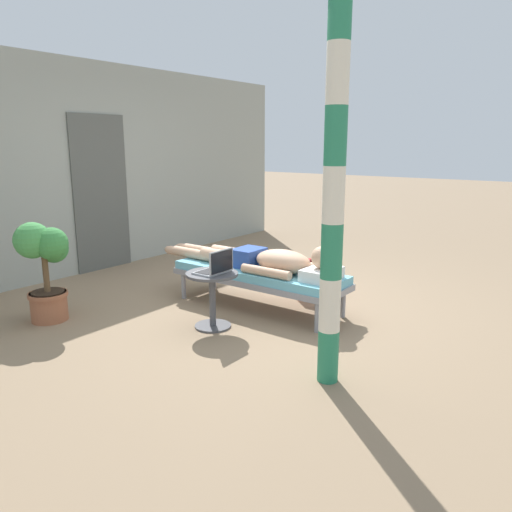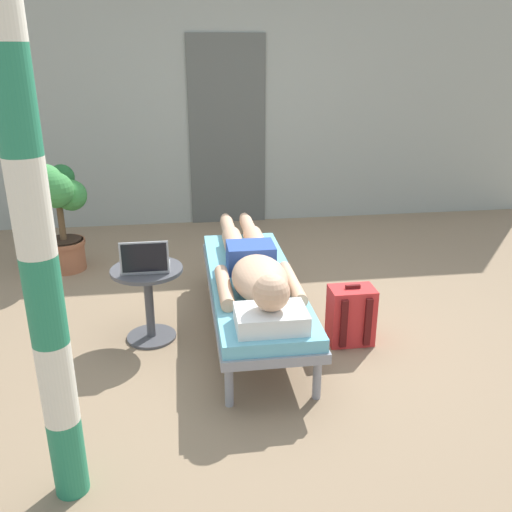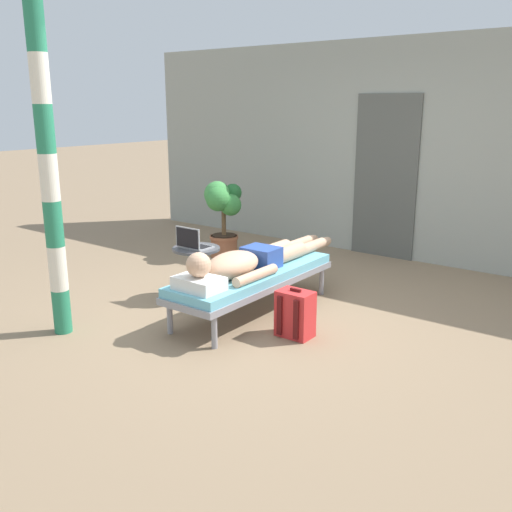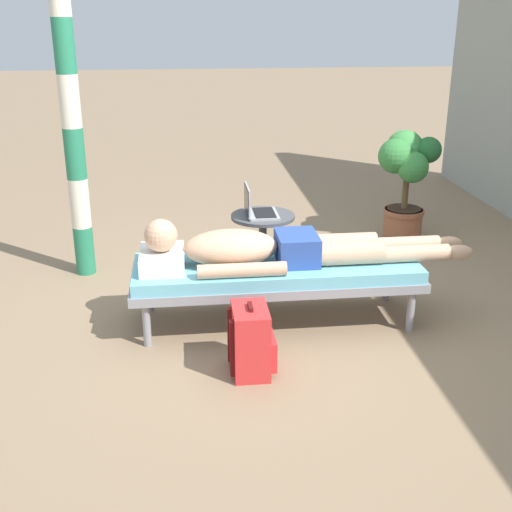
{
  "view_description": "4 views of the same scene",
  "coord_description": "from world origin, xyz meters",
  "views": [
    {
      "loc": [
        -4.1,
        -2.94,
        1.68
      ],
      "look_at": [
        -0.33,
        -0.12,
        0.61
      ],
      "focal_mm": 34.98,
      "sensor_mm": 36.0,
      "label": 1
    },
    {
      "loc": [
        -0.57,
        -3.43,
        1.9
      ],
      "look_at": [
        -0.08,
        0.04,
        0.56
      ],
      "focal_mm": 38.47,
      "sensor_mm": 36.0,
      "label": 2
    },
    {
      "loc": [
        2.97,
        -4.02,
        1.92
      ],
      "look_at": [
        0.05,
        -0.15,
        0.61
      ],
      "focal_mm": 39.76,
      "sensor_mm": 36.0,
      "label": 3
    },
    {
      "loc": [
        3.79,
        -0.59,
        1.96
      ],
      "look_at": [
        0.04,
        -0.15,
        0.53
      ],
      "focal_mm": 45.6,
      "sensor_mm": 36.0,
      "label": 4
    }
  ],
  "objects": [
    {
      "name": "ground_plane",
      "position": [
        0.0,
        0.0,
        0.0
      ],
      "size": [
        40.0,
        40.0,
        0.0
      ],
      "primitive_type": "plane",
      "color": "#8C7256"
    },
    {
      "name": "lounge_chair",
      "position": [
        -0.11,
        0.01,
        0.35
      ],
      "size": [
        0.6,
        1.89,
        0.42
      ],
      "color": "gray",
      "rests_on": "ground"
    },
    {
      "name": "person_reclining",
      "position": [
        -0.11,
        -0.05,
        0.52
      ],
      "size": [
        0.53,
        2.17,
        0.32
      ],
      "color": "white",
      "rests_on": "lounge_chair"
    },
    {
      "name": "side_table",
      "position": [
        -0.82,
        0.01,
        0.36
      ],
      "size": [
        0.48,
        0.48,
        0.52
      ],
      "color": "#4C4C51",
      "rests_on": "ground"
    },
    {
      "name": "laptop",
      "position": [
        -0.82,
        -0.04,
        0.58
      ],
      "size": [
        0.31,
        0.24,
        0.23
      ],
      "color": "#A5A8AD",
      "rests_on": "side_table"
    },
    {
      "name": "backpack",
      "position": [
        0.53,
        -0.23,
        0.2
      ],
      "size": [
        0.3,
        0.26,
        0.42
      ],
      "color": "red",
      "rests_on": "ground"
    },
    {
      "name": "potted_plant",
      "position": [
        -1.64,
        1.39,
        0.6
      ],
      "size": [
        0.51,
        0.56,
        0.97
      ],
      "color": "#9E5B3D",
      "rests_on": "ground"
    },
    {
      "name": "porch_post",
      "position": [
        -1.13,
        -1.37,
        1.34
      ],
      "size": [
        0.15,
        0.15,
        2.68
      ],
      "color": "#267F59",
      "rests_on": "ground"
    }
  ]
}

